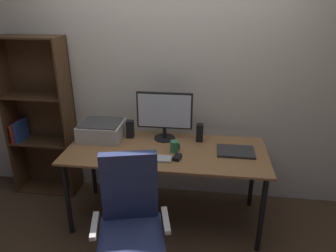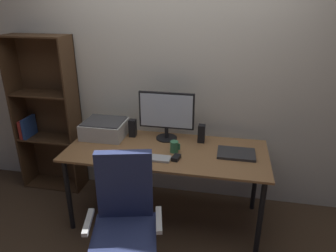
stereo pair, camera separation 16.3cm
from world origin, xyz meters
TOP-DOWN VIEW (x-y plane):
  - ground_plane at (0.00, 0.00)m, footprint 12.00×12.00m
  - back_wall at (0.00, 0.54)m, footprint 6.40×0.10m
  - desk at (0.00, 0.00)m, footprint 1.77×0.75m
  - monitor at (-0.04, 0.23)m, footprint 0.52×0.20m
  - keyboard at (-0.07, -0.19)m, footprint 0.29×0.11m
  - mouse at (0.12, -0.16)m, footprint 0.07×0.11m
  - coffee_mug at (0.08, -0.03)m, footprint 0.09×0.07m
  - laptop at (0.61, 0.02)m, footprint 0.32×0.23m
  - speaker_left at (-0.38, 0.22)m, footprint 0.06×0.07m
  - speaker_right at (0.29, 0.22)m, footprint 0.06×0.07m
  - printer at (-0.64, 0.17)m, footprint 0.40×0.34m
  - office_chair at (-0.14, -0.75)m, footprint 0.57×0.56m
  - bookshelf at (-1.37, 0.37)m, footprint 0.66×0.28m

SIDE VIEW (x-z plane):
  - ground_plane at x=0.00m, z-range 0.00..0.00m
  - office_chair at x=-0.14m, z-range -0.05..0.96m
  - desk at x=0.00m, z-range 0.30..1.04m
  - keyboard at x=-0.07m, z-range 0.74..0.76m
  - laptop at x=0.61m, z-range 0.74..0.76m
  - mouse at x=0.12m, z-range 0.74..0.77m
  - coffee_mug at x=0.08m, z-range 0.74..0.84m
  - printer at x=-0.64m, z-range 0.74..0.90m
  - bookshelf at x=-1.37m, z-range -0.01..1.65m
  - speaker_left at x=-0.38m, z-range 0.74..0.91m
  - speaker_right at x=0.29m, z-range 0.74..0.91m
  - monitor at x=-0.04m, z-range 0.77..1.23m
  - back_wall at x=0.00m, z-range 0.00..2.60m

